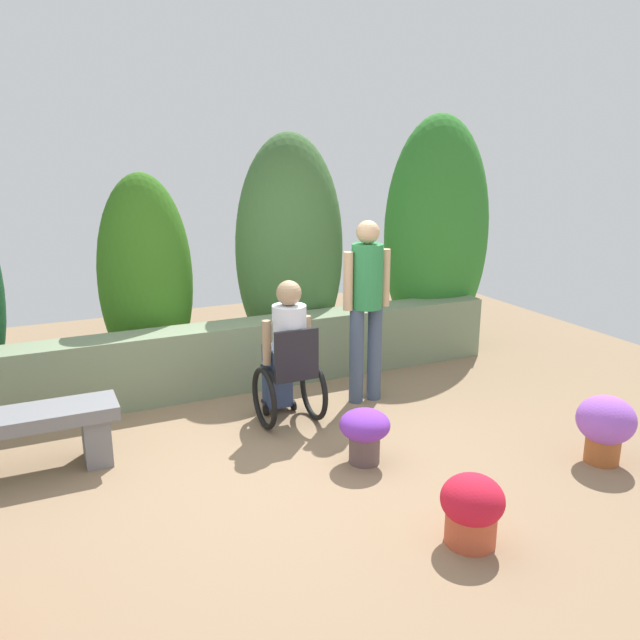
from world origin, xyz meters
TOP-DOWN VIEW (x-y plane):
  - ground_plane at (0.00, 0.00)m, footprint 10.30×10.30m
  - stone_retaining_wall at (0.00, 1.60)m, footprint 6.05×0.39m
  - hedge_backdrop at (0.85, 2.13)m, footprint 6.46×1.10m
  - stone_bench at (-2.00, 0.54)m, footprint 1.47×0.41m
  - person_in_wheelchair at (0.22, 0.59)m, footprint 0.53×0.66m
  - person_standing_companion at (1.11, 0.75)m, footprint 0.49×0.30m
  - flower_pot_purple_near at (0.58, -1.62)m, footprint 0.40×0.40m
  - flower_pot_red_accent at (0.48, -0.38)m, footprint 0.40×0.40m
  - flower_pot_small_foreground at (2.21, -1.18)m, footprint 0.45×0.45m

SIDE VIEW (x-z plane):
  - ground_plane at x=0.00m, z-range 0.00..0.00m
  - flower_pot_purple_near at x=0.58m, z-range 0.01..0.48m
  - flower_pot_red_accent at x=0.48m, z-range 0.05..0.49m
  - flower_pot_small_foreground at x=2.21m, z-range 0.04..0.59m
  - stone_bench at x=-2.00m, z-range 0.08..0.59m
  - stone_retaining_wall at x=0.00m, z-range 0.00..0.70m
  - person_in_wheelchair at x=0.22m, z-range -0.04..1.29m
  - person_standing_companion at x=1.11m, z-range 0.14..1.92m
  - hedge_backdrop at x=0.85m, z-range -0.12..2.70m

